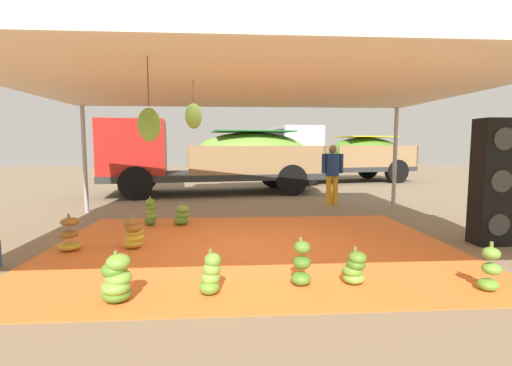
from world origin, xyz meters
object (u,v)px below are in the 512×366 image
object	(u,v)px
banana_bunch_5	(151,213)
cargo_truck_main	(209,155)
worker_0	(332,170)
cargo_truck_far	(338,154)
banana_bunch_8	(355,269)
banana_bunch_6	(69,236)
banana_bunch_7	(211,275)
banana_bunch_1	(117,280)
banana_bunch_2	(490,271)
banana_bunch_0	(182,215)
banana_bunch_3	(302,265)
speaker_stack	(492,182)
banana_bunch_4	(134,234)

from	to	relation	value
banana_bunch_5	cargo_truck_main	world-z (taller)	cargo_truck_main
worker_0	cargo_truck_far	bearing A→B (deg)	72.29
banana_bunch_8	cargo_truck_main	size ratio (longest dim) A/B	0.06
banana_bunch_6	worker_0	size ratio (longest dim) A/B	0.35
banana_bunch_7	banana_bunch_8	bearing A→B (deg)	6.10
banana_bunch_8	cargo_truck_far	xyz separation A→B (m)	(3.29, 11.90, 1.06)
banana_bunch_1	banana_bunch_2	bearing A→B (deg)	0.07
banana_bunch_7	banana_bunch_0	bearing A→B (deg)	102.12
cargo_truck_far	banana_bunch_5	bearing A→B (deg)	-126.54
banana_bunch_0	banana_bunch_7	size ratio (longest dim) A/B	0.90
banana_bunch_7	banana_bunch_8	xyz separation A→B (m)	(1.65, 0.18, -0.03)
banana_bunch_1	banana_bunch_8	xyz separation A→B (m)	(2.61, 0.33, -0.06)
banana_bunch_0	banana_bunch_5	bearing A→B (deg)	-178.01
banana_bunch_2	worker_0	xyz separation A→B (m)	(-0.08, 6.08, 0.71)
banana_bunch_6	banana_bunch_8	size ratio (longest dim) A/B	1.32
banana_bunch_0	banana_bunch_3	world-z (taller)	banana_bunch_3
banana_bunch_2	banana_bunch_6	world-z (taller)	banana_bunch_6
banana_bunch_7	banana_bunch_3	bearing A→B (deg)	10.89
banana_bunch_3	banana_bunch_8	distance (m)	0.62
banana_bunch_1	banana_bunch_5	size ratio (longest dim) A/B	0.93
banana_bunch_0	banana_bunch_6	xyz separation A→B (m)	(-1.48, -1.75, 0.04)
cargo_truck_far	banana_bunch_3	bearing A→B (deg)	-108.24
banana_bunch_5	banana_bunch_0	bearing A→B (deg)	1.99
banana_bunch_3	speaker_stack	bearing A→B (deg)	24.49
banana_bunch_3	banana_bunch_5	distance (m)	4.12
banana_bunch_1	worker_0	bearing A→B (deg)	57.09
banana_bunch_2	speaker_stack	size ratio (longest dim) A/B	0.27
banana_bunch_3	worker_0	xyz separation A→B (m)	(1.95, 5.74, 0.70)
banana_bunch_2	worker_0	distance (m)	6.12
banana_bunch_2	banana_bunch_5	size ratio (longest dim) A/B	0.96
banana_bunch_1	banana_bunch_7	distance (m)	0.96
banana_bunch_2	banana_bunch_0	bearing A→B (deg)	135.97
banana_bunch_4	cargo_truck_far	xyz separation A→B (m)	(6.25, 10.17, 1.01)
banana_bunch_0	banana_bunch_5	size ratio (longest dim) A/B	0.76
banana_bunch_4	banana_bunch_6	bearing A→B (deg)	-174.18
banana_bunch_1	banana_bunch_6	xyz separation A→B (m)	(-1.29, 1.96, -0.00)
worker_0	speaker_stack	distance (m)	4.43
banana_bunch_8	banana_bunch_7	bearing A→B (deg)	-173.90
worker_0	banana_bunch_5	bearing A→B (deg)	-151.24
banana_bunch_2	banana_bunch_6	xyz separation A→B (m)	(-5.31, 1.96, 0.00)
banana_bunch_0	banana_bunch_7	world-z (taller)	banana_bunch_7
speaker_stack	banana_bunch_6	bearing A→B (deg)	179.49
banana_bunch_5	banana_bunch_8	xyz separation A→B (m)	(3.03, -3.36, -0.08)
banana_bunch_3	banana_bunch_0	bearing A→B (deg)	118.13
banana_bunch_5	worker_0	world-z (taller)	worker_0
worker_0	speaker_stack	world-z (taller)	speaker_stack
banana_bunch_3	banana_bunch_5	bearing A→B (deg)	125.80
banana_bunch_1	banana_bunch_6	distance (m)	2.35
banana_bunch_4	worker_0	size ratio (longest dim) A/B	0.32
banana_bunch_1	speaker_stack	xyz separation A→B (m)	(5.40, 1.90, 0.77)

